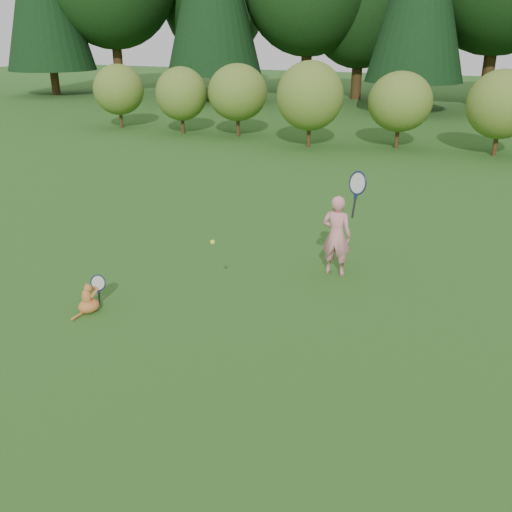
% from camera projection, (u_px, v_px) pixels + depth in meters
% --- Properties ---
extents(ground, '(100.00, 100.00, 0.00)m').
position_uv_depth(ground, '(220.00, 318.00, 8.16)').
color(ground, '#224E16').
rests_on(ground, ground).
extents(shrub_row, '(28.00, 3.00, 2.80)m').
position_uv_depth(shrub_row, '(405.00, 110.00, 18.63)').
color(shrub_row, '#4E7223').
rests_on(shrub_row, ground).
extents(child, '(0.77, 0.46, 2.04)m').
position_uv_depth(child, '(337.00, 234.00, 9.38)').
color(child, pink).
rests_on(child, ground).
extents(cat, '(0.44, 0.64, 0.61)m').
position_uv_depth(cat, '(88.00, 297.00, 8.27)').
color(cat, '#B54922').
rests_on(cat, ground).
extents(tennis_ball, '(0.07, 0.07, 0.07)m').
position_uv_depth(tennis_ball, '(213.00, 242.00, 7.81)').
color(tennis_ball, '#D2ED1B').
rests_on(tennis_ball, ground).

